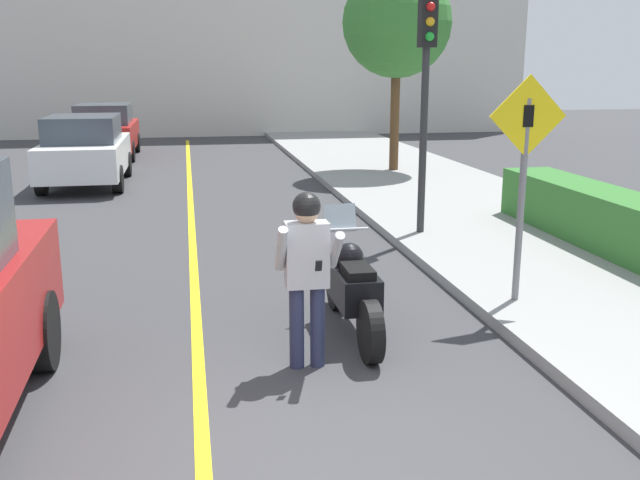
# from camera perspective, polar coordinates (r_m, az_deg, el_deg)

# --- Properties ---
(ground_plane) EXTENTS (80.00, 80.00, 0.00)m
(ground_plane) POSITION_cam_1_polar(r_m,az_deg,el_deg) (5.27, -2.34, -18.48)
(ground_plane) COLOR #38383A
(sidewalk_curb) EXTENTS (4.40, 44.00, 0.14)m
(sidewalk_curb) POSITION_cam_1_polar(r_m,az_deg,el_deg) (10.37, 21.41, -2.55)
(sidewalk_curb) COLOR gray
(sidewalk_curb) RESTS_ON ground
(road_center_line) EXTENTS (0.12, 36.00, 0.01)m
(road_center_line) POSITION_cam_1_polar(r_m,az_deg,el_deg) (10.78, -10.10, -1.56)
(road_center_line) COLOR yellow
(road_center_line) RESTS_ON ground
(building_backdrop) EXTENTS (28.00, 1.20, 9.65)m
(building_backdrop) POSITION_cam_1_polar(r_m,az_deg,el_deg) (30.49, -9.81, 17.31)
(building_backdrop) COLOR beige
(building_backdrop) RESTS_ON ground
(motorcycle) EXTENTS (0.62, 2.24, 1.30)m
(motorcycle) POSITION_cam_1_polar(r_m,az_deg,el_deg) (7.64, 2.55, -3.83)
(motorcycle) COLOR black
(motorcycle) RESTS_ON ground
(person_biker) EXTENTS (0.59, 0.47, 1.70)m
(person_biker) POSITION_cam_1_polar(r_m,az_deg,el_deg) (6.61, -1.05, -1.81)
(person_biker) COLOR #282D4C
(person_biker) RESTS_ON ground
(crossing_sign) EXTENTS (0.91, 0.08, 2.58)m
(crossing_sign) POSITION_cam_1_polar(r_m,az_deg,el_deg) (8.38, 16.00, 5.58)
(crossing_sign) COLOR slate
(crossing_sign) RESTS_ON sidewalk_curb
(traffic_light) EXTENTS (0.26, 0.30, 3.71)m
(traffic_light) POSITION_cam_1_polar(r_m,az_deg,el_deg) (11.62, 8.47, 13.16)
(traffic_light) COLOR #2D2D30
(traffic_light) RESTS_ON sidewalk_curb
(hedge_row) EXTENTS (0.90, 5.60, 0.83)m
(hedge_row) POSITION_cam_1_polar(r_m,az_deg,el_deg) (11.59, 22.14, 1.50)
(hedge_row) COLOR #33702D
(hedge_row) RESTS_ON sidewalk_curb
(street_tree) EXTENTS (2.79, 2.79, 5.16)m
(street_tree) POSITION_cam_1_polar(r_m,az_deg,el_deg) (19.01, 6.18, 16.88)
(street_tree) COLOR brown
(street_tree) RESTS_ON sidewalk_curb
(parked_car_white) EXTENTS (1.88, 4.20, 1.68)m
(parked_car_white) POSITION_cam_1_polar(r_m,az_deg,el_deg) (18.12, -18.27, 6.84)
(parked_car_white) COLOR black
(parked_car_white) RESTS_ON ground
(parked_car_red) EXTENTS (1.88, 4.20, 1.68)m
(parked_car_red) POSITION_cam_1_polar(r_m,az_deg,el_deg) (23.62, -16.79, 8.39)
(parked_car_red) COLOR black
(parked_car_red) RESTS_ON ground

